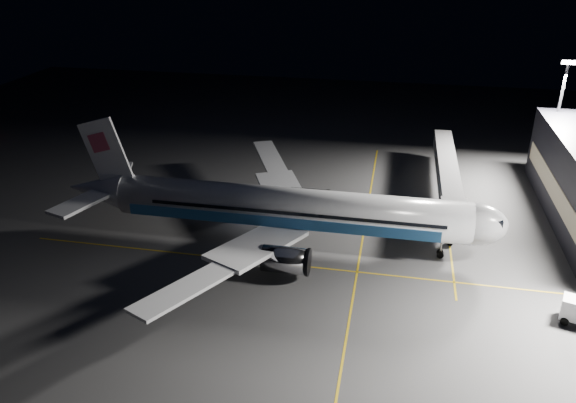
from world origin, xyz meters
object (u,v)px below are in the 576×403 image
(airliner, at_px, (282,208))
(floodlight_mast_north, at_px, (559,109))
(safety_cone_a, at_px, (319,214))
(jet_bridge, at_px, (448,175))
(safety_cone_c, at_px, (261,213))
(baggage_tug, at_px, (269,203))
(safety_cone_b, at_px, (301,198))

(airliner, relative_size, floodlight_mast_north, 2.97)
(airliner, relative_size, safety_cone_a, 110.75)
(airliner, xyz_separation_m, floodlight_mast_north, (41.08, 31.99, 7.21))
(safety_cone_a, bearing_deg, jet_bridge, 25.16)
(jet_bridge, height_order, floodlight_mast_north, floodlight_mast_north)
(safety_cone_c, bearing_deg, jet_bridge, 20.80)
(baggage_tug, height_order, safety_cone_a, baggage_tug)
(baggage_tug, bearing_deg, safety_cone_b, 61.68)
(safety_cone_a, bearing_deg, floodlight_mast_north, 31.67)
(airliner, xyz_separation_m, safety_cone_c, (-4.95, 7.41, -4.86))
(baggage_tug, bearing_deg, jet_bridge, 34.86)
(safety_cone_b, bearing_deg, baggage_tug, -136.34)
(jet_bridge, xyz_separation_m, safety_cone_a, (-19.23, -9.04, -4.30))
(airliner, distance_m, safety_cone_c, 10.15)
(floodlight_mast_north, height_order, safety_cone_c, floodlight_mast_north)
(jet_bridge, height_order, safety_cone_c, jet_bridge)
(safety_cone_a, relative_size, safety_cone_c, 0.93)
(airliner, distance_m, floodlight_mast_north, 52.56)
(floodlight_mast_north, bearing_deg, airliner, -142.09)
(jet_bridge, xyz_separation_m, baggage_tug, (-27.17, -8.23, -3.69))
(baggage_tug, height_order, safety_cone_c, baggage_tug)
(safety_cone_c, bearing_deg, airliner, -56.24)
(airliner, xyz_separation_m, safety_cone_a, (3.84, 9.02, -4.89))
(jet_bridge, height_order, safety_cone_a, jet_bridge)
(jet_bridge, bearing_deg, safety_cone_b, -169.91)
(safety_cone_a, height_order, safety_cone_c, safety_cone_c)
(floodlight_mast_north, relative_size, safety_cone_a, 37.29)
(jet_bridge, height_order, baggage_tug, jet_bridge)
(airliner, relative_size, jet_bridge, 1.79)
(airliner, relative_size, safety_cone_c, 102.53)
(baggage_tug, xyz_separation_m, safety_cone_c, (-0.86, -2.42, -0.59))
(baggage_tug, relative_size, safety_cone_b, 5.74)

